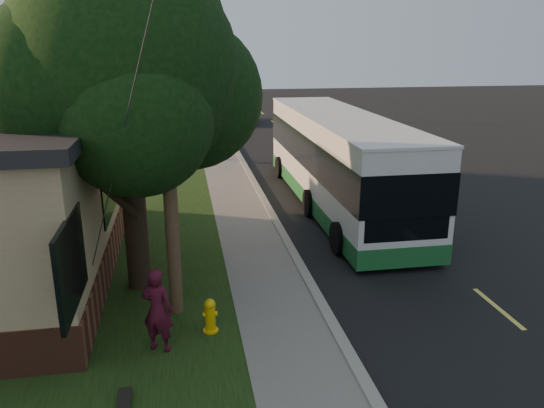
{
  "coord_description": "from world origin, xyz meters",
  "views": [
    {
      "loc": [
        -3.0,
        -9.93,
        5.88
      ],
      "look_at": [
        -0.57,
        4.18,
        1.5
      ],
      "focal_mm": 35.0,
      "sensor_mm": 36.0,
      "label": 1
    }
  ],
  "objects": [
    {
      "name": "skateboarder",
      "position": [
        -3.63,
        -0.51,
        0.93
      ],
      "size": [
        0.74,
        0.63,
        1.72
      ],
      "primitive_type": "imported",
      "rotation": [
        0.0,
        0.0,
        2.73
      ],
      "color": "#430D1E",
      "rests_on": "grass_verge"
    },
    {
      "name": "bare_tree_far",
      "position": [
        -3.0,
        30.0,
        2.0
      ],
      "size": [
        1.38,
        1.21,
        4.03
      ],
      "color": "black",
      "rests_on": "grass_verge"
    },
    {
      "name": "traffic_signal",
      "position": [
        0.5,
        34.0,
        3.16
      ],
      "size": [
        0.18,
        0.22,
        5.5
      ],
      "color": "#2D2D30",
      "rests_on": "ground"
    },
    {
      "name": "ground",
      "position": [
        0.0,
        0.0,
        0.0
      ],
      "size": [
        120.0,
        120.0,
        0.0
      ],
      "primitive_type": "plane",
      "color": "black",
      "rests_on": "ground"
    },
    {
      "name": "transit_bus",
      "position": [
        2.61,
        8.39,
        1.81
      ],
      "size": [
        2.9,
        12.58,
        3.4
      ],
      "color": "silver",
      "rests_on": "ground"
    },
    {
      "name": "leafy_tree",
      "position": [
        -4.17,
        2.65,
        5.17
      ],
      "size": [
        6.3,
        6.0,
        7.8
      ],
      "color": "black",
      "rests_on": "grass_verge"
    },
    {
      "name": "fire_hydrant",
      "position": [
        -2.6,
        0.0,
        0.43
      ],
      "size": [
        0.32,
        0.32,
        0.74
      ],
      "color": "#EBB70C",
      "rests_on": "grass_verge"
    },
    {
      "name": "bare_tree_near",
      "position": [
        -3.5,
        18.0,
        2.15
      ],
      "size": [
        1.38,
        1.21,
        4.31
      ],
      "color": "black",
      "rests_on": "grass_verge"
    },
    {
      "name": "sidewalk",
      "position": [
        -1.0,
        10.0,
        0.04
      ],
      "size": [
        2.0,
        80.0,
        0.08
      ],
      "primitive_type": "cube",
      "color": "slate",
      "rests_on": "ground"
    },
    {
      "name": "curb",
      "position": [
        0.0,
        10.0,
        0.06
      ],
      "size": [
        0.25,
        80.0,
        0.12
      ],
      "primitive_type": "cube",
      "color": "gray",
      "rests_on": "ground"
    },
    {
      "name": "distant_car",
      "position": [
        1.65,
        30.43,
        0.79
      ],
      "size": [
        2.02,
        4.72,
        1.59
      ],
      "primitive_type": "imported",
      "rotation": [
        0.0,
        0.0,
        -0.03
      ],
      "color": "black",
      "rests_on": "ground"
    },
    {
      "name": "skateboard_main",
      "position": [
        -4.17,
        -2.19,
        0.13
      ],
      "size": [
        0.25,
        0.86,
        0.08
      ],
      "color": "black",
      "rests_on": "grass_verge"
    },
    {
      "name": "road",
      "position": [
        4.0,
        10.0,
        0.01
      ],
      "size": [
        8.0,
        80.0,
        0.01
      ],
      "primitive_type": "cube",
      "color": "black",
      "rests_on": "ground"
    },
    {
      "name": "utility_pole",
      "position": [
        -3.31,
        0.99,
        4.63
      ],
      "size": [
        2.86,
        3.21,
        9.07
      ],
      "color": "#473321",
      "rests_on": "ground"
    },
    {
      "name": "grass_verge",
      "position": [
        -4.5,
        10.0,
        0.04
      ],
      "size": [
        5.0,
        80.0,
        0.07
      ],
      "primitive_type": "cube",
      "color": "black",
      "rests_on": "ground"
    }
  ]
}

